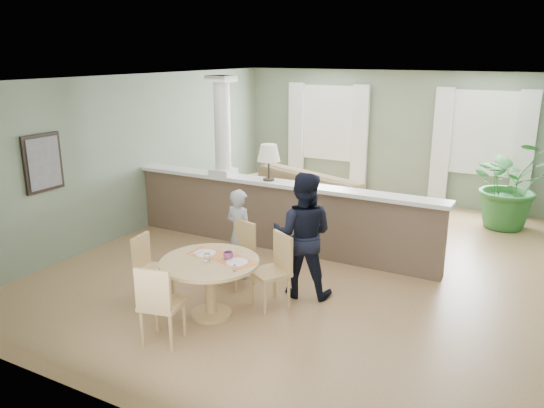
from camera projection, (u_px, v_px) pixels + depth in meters
The scene contains 12 objects.
ground at pixel (324, 262), 7.99m from camera, with size 8.00×8.00×0.00m, color tan.
room_shell at pixel (341, 137), 8.03m from camera, with size 7.02×8.02×2.71m.
pony_wall at pixel (272, 205), 8.41m from camera, with size 5.32×0.38×2.70m.
sofa at pixel (292, 200), 9.64m from camera, with size 3.12×1.22×0.91m, color #866849.
houseplant at pixel (511, 184), 9.37m from camera, with size 1.45×1.25×1.61m, color #286429.
dining_table at pixel (211, 272), 6.23m from camera, with size 1.17×1.17×0.80m.
chair_far_boy at pixel (240, 251), 7.12m from camera, with size 0.48×0.48×0.87m.
chair_far_man at pixel (275, 267), 6.51m from camera, with size 0.57×0.57×0.92m.
chair_near at pixel (159, 301), 5.61m from camera, with size 0.50×0.50×0.92m.
chair_side at pixel (149, 265), 6.65m from camera, with size 0.44×0.44×0.86m.
child_person at pixel (240, 234), 7.33m from camera, with size 0.46×0.30×1.27m, color #96969B.
man_person at pixel (303, 235), 6.73m from camera, with size 0.79×0.62×1.63m, color black.
Camera 1 is at (2.84, -6.91, 3.05)m, focal length 35.00 mm.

